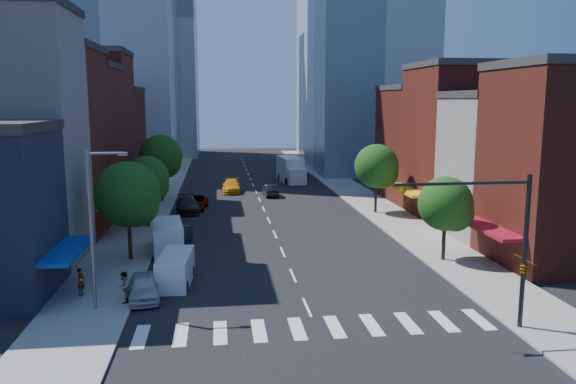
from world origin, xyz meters
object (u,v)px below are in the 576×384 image
object	(u,v)px
cargo_van_far	(168,237)
traffic_car_oncoming	(270,190)
parked_car_rear	(188,205)
cargo_van_near	(175,269)
traffic_car_far	(301,173)
pedestrian_near	(81,282)
parked_car_second	(179,236)
pedestrian_far	(124,287)
parked_car_third	(195,203)
box_truck	(291,170)
parked_car_front	(144,287)
taxi	(231,186)

from	to	relation	value
cargo_van_far	traffic_car_oncoming	size ratio (longest dim) A/B	1.32
parked_car_rear	cargo_van_near	distance (m)	24.21
traffic_car_far	pedestrian_near	xyz separation A→B (m)	(-21.21, -51.81, 0.28)
parked_car_second	pedestrian_far	size ratio (longest dim) A/B	2.43
parked_car_second	pedestrian_near	xyz separation A→B (m)	(-5.01, -12.21, 0.26)
parked_car_third	box_truck	xyz separation A→B (m)	(13.21, 19.59, 0.98)
parked_car_third	pedestrian_near	bearing A→B (deg)	-95.02
parked_car_third	traffic_car_far	size ratio (longest dim) A/B	1.23
parked_car_second	cargo_van_near	size ratio (longest dim) A/B	0.91
parked_car_second	traffic_car_far	distance (m)	42.78
parked_car_front	parked_car_second	xyz separation A→B (m)	(1.24, 12.90, -0.02)
cargo_van_near	pedestrian_far	size ratio (longest dim) A/B	2.66
cargo_van_far	traffic_car_far	distance (m)	45.15
parked_car_rear	cargo_van_far	size ratio (longest dim) A/B	0.95
traffic_car_oncoming	pedestrian_far	bearing A→B (deg)	68.33
pedestrian_far	parked_car_front	bearing A→B (deg)	144.22
cargo_van_near	box_truck	size ratio (longest dim) A/B	0.54
cargo_van_near	traffic_car_oncoming	bearing A→B (deg)	79.00
box_truck	parked_car_second	bearing A→B (deg)	-116.97
traffic_car_oncoming	taxi	bearing A→B (deg)	-41.19
taxi	traffic_car_far	bearing A→B (deg)	53.03
parked_car_second	parked_car_third	xyz separation A→B (m)	(0.76, 15.32, -0.02)
traffic_car_oncoming	traffic_car_far	size ratio (longest dim) A/B	1.04
parked_car_second	parked_car_third	distance (m)	15.34
parked_car_rear	parked_car_front	bearing A→B (deg)	-100.25
parked_car_third	cargo_van_near	bearing A→B (deg)	-83.86
parked_car_second	taxi	size ratio (longest dim) A/B	0.80
parked_car_second	cargo_van_near	distance (m)	10.44
parked_car_third	taxi	xyz separation A→B (m)	(4.30, 11.21, 0.09)
parked_car_rear	cargo_van_near	world-z (taller)	cargo_van_near
taxi	pedestrian_near	xyz separation A→B (m)	(-10.07, -38.74, 0.19)
cargo_van_near	traffic_car_far	distance (m)	52.44
parked_car_rear	cargo_van_far	world-z (taller)	cargo_van_far
traffic_car_oncoming	pedestrian_far	xyz separation A→B (m)	(-12.00, -36.72, 0.35)
parked_car_second	parked_car_third	world-z (taller)	parked_car_second
parked_car_third	parked_car_rear	distance (m)	1.67
parked_car_rear	pedestrian_far	size ratio (longest dim) A/B	3.00
parked_car_third	cargo_van_near	distance (m)	25.74
parked_car_third	taxi	bearing A→B (deg)	75.85
traffic_car_oncoming	cargo_van_near	bearing A→B (deg)	70.83
cargo_van_near	cargo_van_far	xyz separation A→B (m)	(-1.15, 8.16, 0.17)
parked_car_second	parked_car_third	size ratio (longest dim) A/B	0.87
cargo_van_far	traffic_car_oncoming	bearing A→B (deg)	60.71
traffic_car_far	traffic_car_oncoming	bearing A→B (deg)	70.30
cargo_van_near	box_truck	distance (m)	47.31
cargo_van_near	pedestrian_far	xyz separation A→B (m)	(-2.70, -3.40, 0.07)
taxi	traffic_car_oncoming	size ratio (longest dim) A/B	1.28
parked_car_front	taxi	size ratio (longest dim) A/B	0.79
box_truck	pedestrian_far	distance (m)	51.36
cargo_van_far	taxi	xyz separation A→B (m)	(5.75, 28.80, -0.36)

